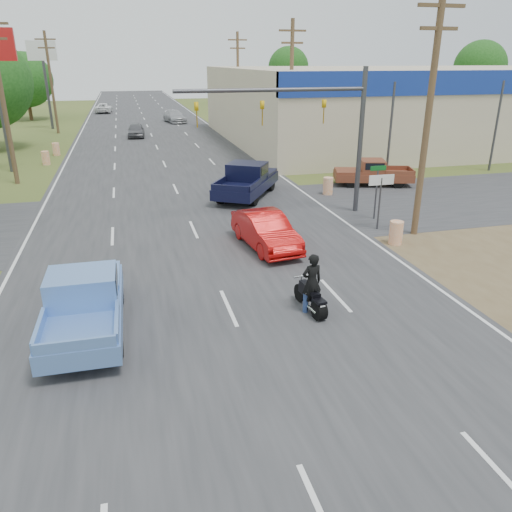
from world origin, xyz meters
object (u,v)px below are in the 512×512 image
object	(u,v)px
distant_car_grey	(136,130)
distant_car_white	(104,108)
brown_pickup	(371,172)
rider	(312,285)
red_convertible	(266,231)
distant_car_silver	(175,117)
navy_pickup	(247,179)
motorcycle	(312,300)
blue_pickup	(84,301)

from	to	relation	value
distant_car_grey	distant_car_white	size ratio (longest dim) A/B	0.82
brown_pickup	distant_car_grey	xyz separation A→B (m)	(-13.42, 24.87, -0.11)
rider	distant_car_grey	xyz separation A→B (m)	(-3.95, 39.76, -0.22)
red_convertible	distant_car_silver	distance (m)	45.73
distant_car_grey	distant_car_silver	world-z (taller)	distant_car_silver
red_convertible	distant_car_silver	xyz separation A→B (m)	(0.97, 45.72, -0.01)
navy_pickup	brown_pickup	distance (m)	8.09
brown_pickup	distant_car_silver	distance (m)	37.58
red_convertible	distant_car_white	distance (m)	61.14
red_convertible	distant_car_grey	bearing A→B (deg)	89.48
red_convertible	motorcycle	bearing A→B (deg)	-99.03
red_convertible	navy_pickup	bearing A→B (deg)	74.09
red_convertible	distant_car_silver	bearing A→B (deg)	81.35
red_convertible	blue_pickup	distance (m)	8.53
brown_pickup	distant_car_white	world-z (taller)	brown_pickup
blue_pickup	distant_car_silver	world-z (taller)	blue_pickup
motorcycle	brown_pickup	xyz separation A→B (m)	(9.47, 14.92, 0.37)
distant_car_grey	navy_pickup	bearing A→B (deg)	-75.01
blue_pickup	navy_pickup	world-z (taller)	navy_pickup
brown_pickup	distant_car_grey	world-z (taller)	brown_pickup
motorcycle	blue_pickup	bearing A→B (deg)	166.46
distant_car_grey	motorcycle	bearing A→B (deg)	-81.18
navy_pickup	red_convertible	bearing A→B (deg)	-67.15
distant_car_silver	blue_pickup	bearing A→B (deg)	-108.37
motorcycle	distant_car_white	bearing A→B (deg)	89.03
red_convertible	distant_car_grey	world-z (taller)	red_convertible
red_convertible	motorcycle	xyz separation A→B (m)	(-0.16, -5.85, -0.30)
blue_pickup	distant_car_white	xyz separation A→B (m)	(-1.13, 65.79, -0.22)
distant_car_white	motorcycle	bearing A→B (deg)	99.78
red_convertible	navy_pickup	size ratio (longest dim) A/B	0.73
navy_pickup	distant_car_silver	world-z (taller)	navy_pickup
blue_pickup	distant_car_grey	world-z (taller)	blue_pickup
rider	distant_car_white	xyz separation A→B (m)	(-7.75, 66.44, -0.23)
rider	blue_pickup	distance (m)	6.65
brown_pickup	navy_pickup	bearing A→B (deg)	111.85
brown_pickup	distant_car_grey	distance (m)	28.26
motorcycle	rider	size ratio (longest dim) A/B	1.05
navy_pickup	brown_pickup	xyz separation A→B (m)	(8.05, 0.70, -0.17)
distant_car_grey	brown_pickup	bearing A→B (deg)	-58.51
distant_car_grey	distant_car_white	world-z (taller)	distant_car_grey
blue_pickup	distant_car_white	world-z (taller)	blue_pickup
navy_pickup	brown_pickup	size ratio (longest dim) A/B	1.19
rider	blue_pickup	xyz separation A→B (m)	(-6.62, 0.65, -0.02)
rider	distant_car_white	bearing A→B (deg)	-90.98
blue_pickup	distant_car_grey	bearing A→B (deg)	86.80
motorcycle	blue_pickup	xyz separation A→B (m)	(-6.62, 0.69, 0.46)
rider	distant_car_silver	distance (m)	51.55
distant_car_white	distant_car_silver	bearing A→B (deg)	123.94
rider	navy_pickup	size ratio (longest dim) A/B	0.30
brown_pickup	distant_car_silver	size ratio (longest dim) A/B	1.02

